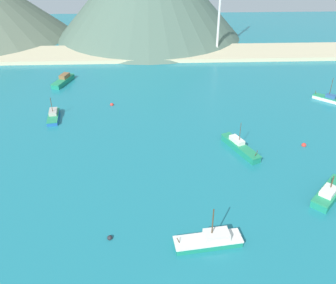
% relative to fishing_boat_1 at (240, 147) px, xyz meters
% --- Properties ---
extents(ground, '(260.00, 280.00, 0.50)m').
position_rel_fishing_boat_1_xyz_m(ground, '(-15.83, -5.76, -1.12)').
color(ground, teal).
extents(fishing_boat_1, '(6.38, 10.90, 6.19)m').
position_rel_fishing_boat_1_xyz_m(fishing_boat_1, '(0.00, 0.00, 0.00)').
color(fishing_boat_1, '#198466').
rests_on(fishing_boat_1, ground).
extents(fishing_boat_2, '(5.21, 10.00, 2.44)m').
position_rel_fishing_boat_1_xyz_m(fishing_boat_2, '(-43.47, 38.51, 0.02)').
color(fishing_boat_2, '#198466').
rests_on(fishing_boat_2, ground).
extents(fishing_boat_3, '(3.48, 8.11, 5.37)m').
position_rel_fishing_boat_1_xyz_m(fishing_boat_3, '(-41.32, 16.12, -0.16)').
color(fishing_boat_3, '#1E5BA8').
rests_on(fishing_boat_3, ground).
extents(fishing_boat_4, '(6.65, 6.31, 6.33)m').
position_rel_fishing_boat_1_xyz_m(fishing_boat_4, '(28.17, 23.35, -0.19)').
color(fishing_boat_4, silver).
rests_on(fishing_boat_4, ground).
extents(fishing_boat_6, '(10.15, 4.09, 6.58)m').
position_rel_fishing_boat_1_xyz_m(fishing_boat_6, '(-9.71, -25.02, -0.08)').
color(fishing_boat_6, '#198466').
rests_on(fishing_boat_6, ground).
extents(fishing_boat_8, '(8.89, 9.05, 4.48)m').
position_rel_fishing_boat_1_xyz_m(fishing_boat_8, '(12.08, -15.27, -0.00)').
color(fishing_boat_8, '#198466').
rests_on(fishing_boat_8, ground).
extents(buoy_0, '(0.87, 0.87, 0.87)m').
position_rel_fishing_boat_1_xyz_m(buoy_0, '(-28.10, 22.90, -0.72)').
color(buoy_0, red).
rests_on(buoy_0, ground).
extents(buoy_1, '(0.98, 0.98, 0.98)m').
position_rel_fishing_boat_1_xyz_m(buoy_1, '(13.82, 1.22, -0.70)').
color(buoy_1, red).
rests_on(buoy_1, ground).
extents(buoy_2, '(0.80, 0.80, 0.80)m').
position_rel_fishing_boat_1_xyz_m(buoy_2, '(-24.29, -23.34, -0.73)').
color(buoy_2, '#232328').
rests_on(buoy_2, ground).
extents(beach_strip, '(247.00, 17.91, 1.20)m').
position_rel_fishing_boat_1_xyz_m(beach_strip, '(-15.83, 63.90, -0.27)').
color(beach_strip, beige).
rests_on(beach_strip, ground).
extents(radio_tower, '(3.23, 2.59, 32.34)m').
position_rel_fishing_boat_1_xyz_m(radio_tower, '(5.59, 65.54, 15.62)').
color(radio_tower, silver).
rests_on(radio_tower, ground).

